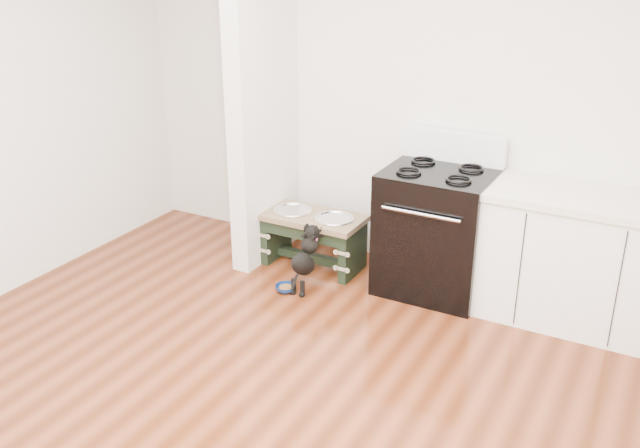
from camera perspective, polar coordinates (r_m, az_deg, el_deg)
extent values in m
plane|color=#491E0D|center=(3.91, -6.24, -17.28)|extent=(5.00, 5.00, 0.00)
plane|color=silver|center=(5.36, 8.60, 9.98)|extent=(5.00, 0.00, 5.00)
cube|color=silver|center=(5.52, -4.58, 10.53)|extent=(0.15, 0.80, 2.70)
cube|color=black|center=(5.24, 9.27, -0.61)|extent=(0.76, 0.65, 0.92)
cube|color=black|center=(5.00, 8.02, -2.47)|extent=(0.58, 0.02, 0.50)
cylinder|color=silver|center=(4.83, 8.05, 0.79)|extent=(0.56, 0.02, 0.02)
cube|color=white|center=(5.30, 10.68, 6.11)|extent=(0.76, 0.08, 0.22)
torus|color=black|center=(5.01, 7.12, 4.20)|extent=(0.18, 0.18, 0.02)
torus|color=black|center=(4.90, 11.04, 3.52)|extent=(0.18, 0.18, 0.02)
torus|color=black|center=(5.26, 8.27, 5.03)|extent=(0.18, 0.18, 0.02)
torus|color=black|center=(5.15, 12.02, 4.39)|extent=(0.18, 0.18, 0.02)
cube|color=white|center=(5.08, 19.80, -2.87)|extent=(1.20, 0.60, 0.86)
cube|color=beige|center=(4.91, 20.49, 1.93)|extent=(1.24, 0.64, 0.05)
cube|color=black|center=(5.01, 18.70, -7.94)|extent=(1.20, 0.06, 0.10)
cube|color=black|center=(5.80, -3.54, -0.85)|extent=(0.07, 0.38, 0.39)
cube|color=black|center=(5.49, 2.65, -2.24)|extent=(0.07, 0.38, 0.39)
cube|color=black|center=(5.44, -1.43, -0.77)|extent=(0.63, 0.03, 0.10)
cube|color=black|center=(5.69, -0.53, -2.73)|extent=(0.63, 0.07, 0.07)
cube|color=brown|center=(5.55, -0.54, 0.52)|extent=(0.79, 0.42, 0.04)
cylinder|color=silver|center=(5.63, -2.18, 0.88)|extent=(0.27, 0.27, 0.05)
cylinder|color=silver|center=(5.47, 1.15, 0.20)|extent=(0.27, 0.27, 0.05)
torus|color=silver|center=(5.62, -2.19, 1.13)|extent=(0.31, 0.31, 0.02)
torus|color=silver|center=(5.46, 1.16, 0.45)|extent=(0.31, 0.31, 0.02)
cylinder|color=black|center=(5.26, -2.13, -5.01)|extent=(0.03, 0.03, 0.12)
cylinder|color=black|center=(5.23, -1.41, -5.19)|extent=(0.03, 0.03, 0.12)
sphere|color=black|center=(5.28, -2.19, -5.51)|extent=(0.04, 0.04, 0.04)
sphere|color=black|center=(5.24, -1.47, -5.69)|extent=(0.04, 0.04, 0.04)
ellipsoid|color=black|center=(5.24, -1.38, -3.23)|extent=(0.14, 0.32, 0.29)
sphere|color=black|center=(5.27, -0.83, -1.69)|extent=(0.13, 0.13, 0.13)
sphere|color=black|center=(5.26, -0.63, -0.67)|extent=(0.11, 0.11, 0.11)
sphere|color=black|center=(5.34, -0.58, -0.32)|extent=(0.04, 0.04, 0.04)
sphere|color=black|center=(5.31, 0.12, -0.47)|extent=(0.04, 0.04, 0.04)
cylinder|color=black|center=(5.18, -2.06, -4.68)|extent=(0.02, 0.09, 0.10)
torus|color=#E4437E|center=(5.27, -0.72, -1.17)|extent=(0.11, 0.07, 0.10)
imported|color=navy|center=(5.32, -2.76, -5.16)|extent=(0.20, 0.20, 0.05)
cylinder|color=#562E18|center=(5.31, -2.76, -5.13)|extent=(0.10, 0.10, 0.02)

